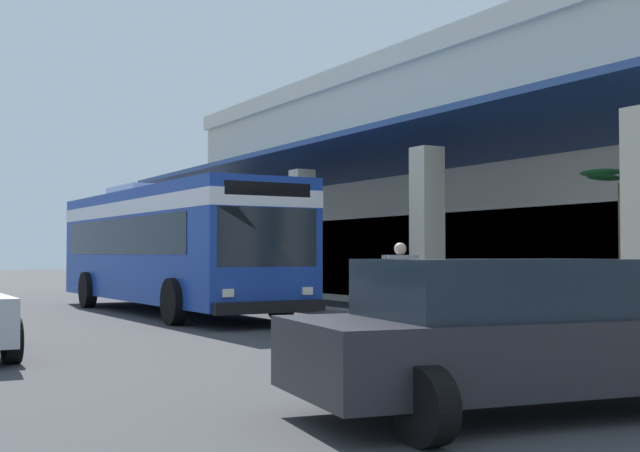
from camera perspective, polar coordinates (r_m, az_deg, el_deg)
The scene contains 7 objects.
ground at distance 27.80m, azimuth 5.28°, elevation -4.99°, with size 120.00×120.00×0.00m, color #38383A.
curb_strip at distance 23.11m, azimuth -1.13°, elevation -5.49°, with size 34.16×0.50×0.12m, color #9E998E.
plaza_building at distance 28.99m, azimuth 15.90°, elevation 2.66°, with size 28.76×16.99×7.53m.
transit_bus at distance 22.06m, azimuth -10.12°, elevation -0.98°, with size 11.26×3.00×3.34m.
parked_sedan_charcoal at distance 8.28m, azimuth 13.05°, elevation -7.17°, with size 2.85×4.61×1.47m.
pedestrian at distance 15.80m, azimuth 5.46°, elevation -3.85°, with size 0.44×0.62×1.72m.
potted_palm at distance 16.41m, azimuth 19.85°, elevation -4.34°, with size 1.79×1.95×3.12m.
Camera 1 is at (22.83, -7.79, 1.53)m, focal length 47.33 mm.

